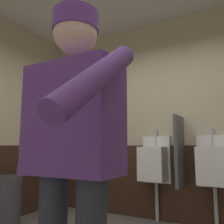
# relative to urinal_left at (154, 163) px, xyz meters

# --- Properties ---
(wall_back) EXTENTS (4.65, 0.12, 2.90)m
(wall_back) POSITION_rel_urinal_left_xyz_m (0.18, 0.22, 0.67)
(wall_back) COLOR beige
(wall_back) RESTS_ON ground_plane
(wainscot_band_back) EXTENTS (4.05, 0.03, 1.02)m
(wainscot_band_back) POSITION_rel_urinal_left_xyz_m (0.18, 0.14, -0.27)
(wainscot_band_back) COLOR #382319
(wainscot_band_back) RESTS_ON ground_plane
(urinal_left) EXTENTS (0.40, 0.34, 1.24)m
(urinal_left) POSITION_rel_urinal_left_xyz_m (0.00, 0.00, 0.00)
(urinal_left) COLOR white
(urinal_left) RESTS_ON ground_plane
(urinal_middle) EXTENTS (0.40, 0.34, 1.24)m
(urinal_middle) POSITION_rel_urinal_left_xyz_m (0.75, 0.00, 0.00)
(urinal_middle) COLOR white
(urinal_middle) RESTS_ON ground_plane
(privacy_divider_panel) EXTENTS (0.04, 0.40, 0.90)m
(privacy_divider_panel) POSITION_rel_urinal_left_xyz_m (0.38, -0.07, 0.17)
(privacy_divider_panel) COLOR #4C4C51
(person) EXTENTS (0.68, 0.60, 1.68)m
(person) POSITION_rel_urinal_left_xyz_m (0.42, -2.31, 0.23)
(person) COLOR #2D3342
(person) RESTS_ON ground_plane
(trash_bin) EXTENTS (0.39, 0.39, 0.64)m
(trash_bin) POSITION_rel_urinal_left_xyz_m (-1.51, -1.17, -0.46)
(trash_bin) COLOR #38383D
(trash_bin) RESTS_ON ground_plane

